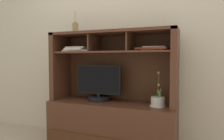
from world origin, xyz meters
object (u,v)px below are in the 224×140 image
media_console (112,113)px  magazine_stack_left (78,49)px  potted_orchid (158,101)px  tv_monitor (99,86)px  magazine_stack_centre (154,49)px  diffuser_bottle (75,28)px

media_console → magazine_stack_left: size_ratio=4.22×
potted_orchid → tv_monitor: bearing=176.2°
potted_orchid → magazine_stack_centre: size_ratio=1.00×
media_console → magazine_stack_centre: media_console is taller
potted_orchid → magazine_stack_centre: (-0.06, 0.08, 0.54)m
diffuser_bottle → tv_monitor: bearing=3.0°
potted_orchid → magazine_stack_left: magazine_stack_left is taller
diffuser_bottle → magazine_stack_left: bearing=-33.0°
media_console → diffuser_bottle: (-0.46, -0.02, 0.99)m
diffuser_bottle → potted_orchid: bearing=-1.7°
media_console → magazine_stack_centre: 0.86m
tv_monitor → magazine_stack_centre: 0.75m
tv_monitor → magazine_stack_centre: bearing=3.0°
media_console → potted_orchid: size_ratio=3.97×
magazine_stack_centre → diffuser_bottle: diffuser_bottle is taller
magazine_stack_left → magazine_stack_centre: bearing=5.2°
magazine_stack_centre → magazine_stack_left: bearing=-174.8°
tv_monitor → magazine_stack_left: (-0.25, -0.05, 0.42)m
tv_monitor → magazine_stack_centre: size_ratio=1.52×
tv_monitor → magazine_stack_centre: magazine_stack_centre is taller
media_console → magazine_stack_centre: (0.46, 0.03, 0.73)m
potted_orchid → diffuser_bottle: bearing=178.3°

